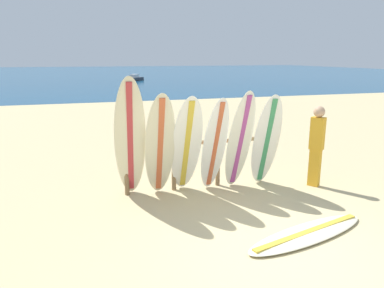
# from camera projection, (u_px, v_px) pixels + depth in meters

# --- Properties ---
(ground_plane) EXTENTS (120.00, 120.00, 0.00)m
(ground_plane) POSITION_uv_depth(u_px,v_px,m) (279.00, 255.00, 4.92)
(ground_plane) COLOR #CCB784
(ocean_water) EXTENTS (120.00, 80.00, 0.01)m
(ocean_water) POSITION_uv_depth(u_px,v_px,m) (97.00, 73.00, 58.90)
(ocean_water) COLOR navy
(ocean_water) RESTS_ON ground
(surfboard_rack) EXTENTS (2.93, 0.09, 1.10)m
(surfboard_rack) POSITION_uv_depth(u_px,v_px,m) (196.00, 155.00, 7.32)
(surfboard_rack) COLOR olive
(surfboard_rack) RESTS_ON ground
(surfboard_leaning_far_left) EXTENTS (0.64, 0.98, 2.35)m
(surfboard_leaning_far_left) POSITION_uv_depth(u_px,v_px,m) (130.00, 139.00, 6.55)
(surfboard_leaning_far_left) COLOR beige
(surfboard_leaning_far_left) RESTS_ON ground
(surfboard_leaning_left) EXTENTS (0.60, 0.87, 2.06)m
(surfboard_leaning_left) POSITION_uv_depth(u_px,v_px,m) (160.00, 146.00, 6.67)
(surfboard_leaning_left) COLOR beige
(surfboard_leaning_left) RESTS_ON ground
(surfboard_leaning_center_left) EXTENTS (0.62, 1.01, 2.00)m
(surfboard_leaning_center_left) POSITION_uv_depth(u_px,v_px,m) (186.00, 146.00, 6.81)
(surfboard_leaning_center_left) COLOR white
(surfboard_leaning_center_left) RESTS_ON ground
(surfboard_leaning_center) EXTENTS (0.59, 0.73, 1.93)m
(surfboard_leaning_center) POSITION_uv_depth(u_px,v_px,m) (215.00, 145.00, 7.00)
(surfboard_leaning_center) COLOR white
(surfboard_leaning_center) RESTS_ON ground
(surfboard_leaning_center_right) EXTENTS (0.63, 0.72, 2.04)m
(surfboard_leaning_center_right) POSITION_uv_depth(u_px,v_px,m) (240.00, 141.00, 7.13)
(surfboard_leaning_center_right) COLOR white
(surfboard_leaning_center_right) RESTS_ON ground
(surfboard_leaning_right) EXTENTS (0.60, 0.72, 1.96)m
(surfboard_leaning_right) POSITION_uv_depth(u_px,v_px,m) (266.00, 141.00, 7.27)
(surfboard_leaning_right) COLOR white
(surfboard_leaning_right) RESTS_ON ground
(surfboard_lying_on_sand) EXTENTS (2.39, 1.14, 0.08)m
(surfboard_lying_on_sand) POSITION_uv_depth(u_px,v_px,m) (308.00, 233.00, 5.46)
(surfboard_lying_on_sand) COLOR beige
(surfboard_lying_on_sand) RESTS_ON ground
(beachgoer_standing) EXTENTS (0.30, 0.32, 1.68)m
(beachgoer_standing) POSITION_uv_depth(u_px,v_px,m) (317.00, 143.00, 7.38)
(beachgoer_standing) COLOR gold
(beachgoer_standing) RESTS_ON ground
(small_boat_offshore) EXTENTS (2.35, 2.78, 0.71)m
(small_boat_offshore) POSITION_uv_depth(u_px,v_px,m) (134.00, 78.00, 40.10)
(small_boat_offshore) COLOR #333842
(small_boat_offshore) RESTS_ON ocean_water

